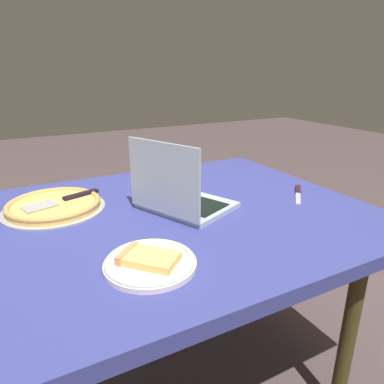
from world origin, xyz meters
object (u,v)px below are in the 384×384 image
object	(u,v)px
dining_table	(178,226)
pizza_plate	(150,262)
laptop	(180,196)
table_knife	(298,193)
pizza_tray	(54,205)

from	to	relation	value
dining_table	pizza_plate	xyz separation A→B (m)	(0.22, 0.30, 0.07)
laptop	table_knife	xyz separation A→B (m)	(-0.50, 0.06, -0.05)
laptop	table_knife	world-z (taller)	laptop
pizza_plate	pizza_tray	size ratio (longest dim) A/B	0.67
dining_table	pizza_plate	distance (m)	0.38
laptop	pizza_plate	distance (m)	0.37
table_knife	pizza_tray	bearing A→B (deg)	-17.38
dining_table	laptop	bearing A→B (deg)	172.19
pizza_plate	pizza_tray	world-z (taller)	pizza_plate
table_knife	dining_table	bearing A→B (deg)	-6.96
table_knife	pizza_plate	bearing A→B (deg)	17.93
pizza_plate	pizza_tray	bearing A→B (deg)	-72.52
laptop	pizza_tray	bearing A→B (deg)	-29.14
laptop	pizza_tray	world-z (taller)	laptop
pizza_tray	laptop	bearing A→B (deg)	150.86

